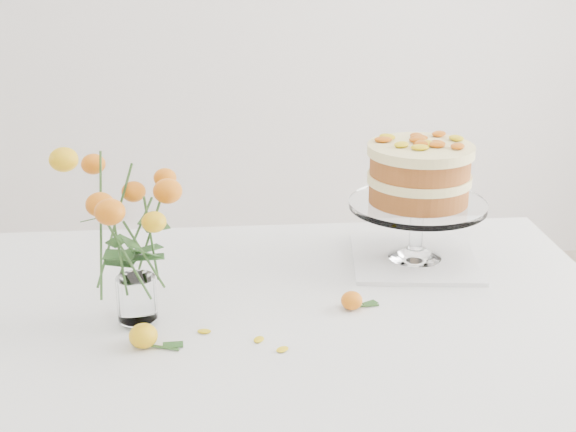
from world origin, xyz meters
The scene contains 10 objects.
table centered at (0.00, 0.00, 0.67)m, with size 1.43×0.93×0.76m.
napkin centered at (0.35, 0.20, 0.76)m, with size 0.28×0.28×0.01m, color white.
cake_stand centered at (0.35, 0.20, 0.95)m, with size 0.31×0.31×0.27m.
rose_vase centered at (-0.25, -0.05, 0.98)m, with size 0.28×0.28×0.38m.
loose_rose_near centered at (-0.23, -0.14, 0.78)m, with size 0.09×0.05×0.04m.
loose_rose_far centered at (0.17, -0.03, 0.77)m, with size 0.08×0.04×0.04m.
stray_petal_a centered at (-0.12, -0.10, 0.76)m, with size 0.03×0.02×0.00m, color yellow.
stray_petal_b centered at (-0.02, -0.14, 0.76)m, with size 0.03×0.02×0.00m, color yellow.
stray_petal_c centered at (0.02, -0.18, 0.76)m, with size 0.03×0.02×0.00m, color yellow.
stray_petal_d centered at (-0.26, -0.05, 0.76)m, with size 0.03×0.02×0.00m, color yellow.
Camera 1 is at (-0.08, -1.44, 1.47)m, focal length 50.00 mm.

